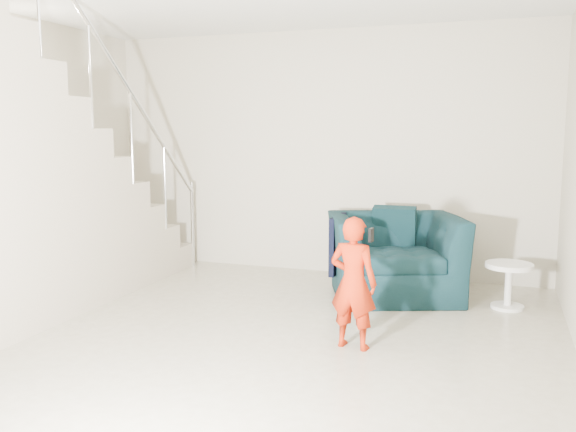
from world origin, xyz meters
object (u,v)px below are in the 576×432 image
object	(u,v)px
armchair	(395,256)
staircase	(39,204)
toddler	(353,283)
side_table	(509,278)

from	to	relation	value
armchair	staircase	distance (m)	3.34
armchair	toddler	distance (m)	1.54
armchair	side_table	distance (m)	1.06
side_table	staircase	distance (m)	4.29
toddler	armchair	bearing A→B (deg)	-82.98
side_table	staircase	xyz separation A→B (m)	(-4.03, -1.31, 0.67)
armchair	staircase	bearing A→B (deg)	-175.22
side_table	staircase	size ratio (longest dim) A/B	0.12
armchair	side_table	size ratio (longest dim) A/B	2.91
armchair	staircase	xyz separation A→B (m)	(-2.98, -1.41, 0.55)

